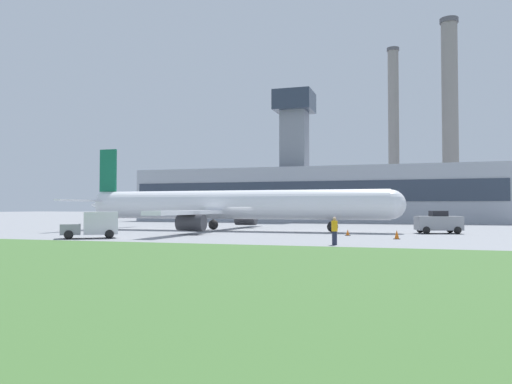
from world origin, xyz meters
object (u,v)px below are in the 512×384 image
(airplane, at_px, (230,205))
(ground_crew_person, at_px, (335,231))
(baggage_truck, at_px, (94,225))
(pushback_tug, at_px, (438,223))

(airplane, bearing_deg, ground_crew_person, -50.71)
(baggage_truck, xyz_separation_m, ground_crew_person, (19.32, -1.34, -0.09))
(baggage_truck, bearing_deg, ground_crew_person, -3.96)
(airplane, height_order, pushback_tug, airplane)
(airplane, distance_m, pushback_tug, 20.66)
(pushback_tug, xyz_separation_m, ground_crew_person, (-7.20, -17.22, -0.04))
(pushback_tug, height_order, ground_crew_person, pushback_tug)
(pushback_tug, relative_size, baggage_truck, 0.98)
(pushback_tug, bearing_deg, baggage_truck, -149.09)
(airplane, bearing_deg, pushback_tug, 2.41)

